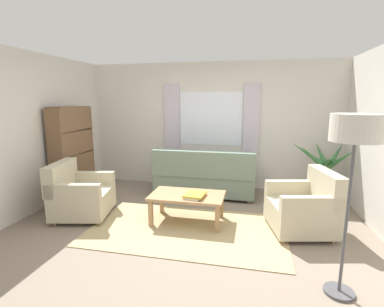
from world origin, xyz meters
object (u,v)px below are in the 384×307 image
Objects in this scene: book_stack_on_table at (195,195)px; standing_lamp at (355,139)px; armchair_left at (79,195)px; bookshelf at (75,157)px; armchair_right at (305,207)px; couch at (205,177)px; coffee_table at (187,198)px; potted_plant at (324,178)px.

book_stack_on_table is 0.22× the size of standing_lamp.
armchair_left is 0.58× the size of bookshelf.
armchair_left is at bearing -99.26° from armchair_right.
couch is 2.04m from armchair_right.
armchair_right is at bearing 95.26° from standing_lamp.
couch is at bearing -139.46° from armchair_right.
coffee_table is (-0.05, -1.28, 0.01)m from couch.
bookshelf is (-0.56, 0.77, 0.43)m from armchair_left.
couch is at bearing 87.85° from coffee_table.
bookshelf reaches higher than armchair_left.
armchair_right is 2.69× the size of book_stack_on_table.
couch reaches higher than coffee_table.
potted_plant is at bearing 81.03° from standing_lamp.
potted_plant is (0.54, 1.35, 0.09)m from armchair_right.
standing_lamp is (1.80, -1.27, 1.12)m from coffee_table.
coffee_table is (1.73, 0.15, 0.03)m from armchair_left.
potted_plant is (2.09, 1.49, -0.02)m from book_stack_on_table.
armchair_left is at bearing -178.28° from book_stack_on_table.
book_stack_on_table is at bearing -97.31° from armchair_right.
coffee_table is at bearing 74.74° from bookshelf.
standing_lamp is at bearing -98.97° from potted_plant.
bookshelf is at bearing -170.25° from potted_plant.
coffee_table is 0.64× the size of standing_lamp.
armchair_right is (3.41, 0.20, 0.00)m from armchair_left.
bookshelf is at bearing 15.53° from couch.
book_stack_on_table is (1.87, 0.06, 0.11)m from armchair_left.
couch is 1.90× the size of armchair_right.
armchair_right is at bearing 1.74° from coffee_table.
bookshelf reaches higher than couch.
coffee_table is at bearing 144.83° from standing_lamp.
potted_plant reaches higher than armchair_left.
couch is at bearing -63.28° from armchair_left.
armchair_left is 0.90× the size of coffee_table.
couch reaches higher than book_stack_on_table.
armchair_right is at bearing 5.29° from book_stack_on_table.
coffee_table is 0.64× the size of bookshelf.
armchair_left is 3.88m from standing_lamp.
armchair_left is 1.74m from coffee_table.
potted_plant is 2.90m from standing_lamp.
couch is 2.18m from potted_plant.
standing_lamp reaches higher than armchair_left.
standing_lamp is (1.66, -1.18, 1.03)m from book_stack_on_table.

